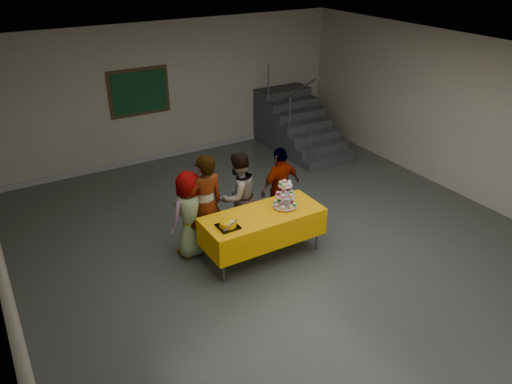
{
  "coord_description": "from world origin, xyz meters",
  "views": [
    {
      "loc": [
        -3.91,
        -5.18,
        4.5
      ],
      "look_at": [
        -0.46,
        0.64,
        1.05
      ],
      "focal_mm": 35.0,
      "sensor_mm": 36.0,
      "label": 1
    }
  ],
  "objects_px": {
    "schoolchild_b": "(206,205)",
    "schoolchild_c": "(238,196)",
    "cupcake_stand": "(285,197)",
    "schoolchild_a": "(190,214)",
    "bake_table": "(263,226)",
    "noticeboard": "(139,92)",
    "staircase": "(295,126)",
    "schoolchild_d": "(281,187)",
    "bear_cake": "(228,224)"
  },
  "relations": [
    {
      "from": "schoolchild_c",
      "to": "schoolchild_a",
      "type": "bearing_deg",
      "value": -6.73
    },
    {
      "from": "staircase",
      "to": "bake_table",
      "type": "bearing_deg",
      "value": -130.57
    },
    {
      "from": "bear_cake",
      "to": "schoolchild_c",
      "type": "xyz_separation_m",
      "value": [
        0.62,
        0.81,
        -0.08
      ]
    },
    {
      "from": "bear_cake",
      "to": "schoolchild_d",
      "type": "xyz_separation_m",
      "value": [
        1.43,
        0.79,
        -0.11
      ]
    },
    {
      "from": "cupcake_stand",
      "to": "schoolchild_a",
      "type": "relative_size",
      "value": 0.32
    },
    {
      "from": "schoolchild_c",
      "to": "schoolchild_d",
      "type": "distance_m",
      "value": 0.81
    },
    {
      "from": "schoolchild_d",
      "to": "bear_cake",
      "type": "bearing_deg",
      "value": 19.5
    },
    {
      "from": "bake_table",
      "to": "noticeboard",
      "type": "bearing_deg",
      "value": 93.77
    },
    {
      "from": "cupcake_stand",
      "to": "bear_cake",
      "type": "xyz_separation_m",
      "value": [
        -1.04,
        -0.09,
        -0.12
      ]
    },
    {
      "from": "schoolchild_b",
      "to": "bear_cake",
      "type": "bearing_deg",
      "value": 89.07
    },
    {
      "from": "cupcake_stand",
      "to": "noticeboard",
      "type": "xyz_separation_m",
      "value": [
        -0.7,
        4.52,
        0.65
      ]
    },
    {
      "from": "schoolchild_b",
      "to": "schoolchild_d",
      "type": "distance_m",
      "value": 1.48
    },
    {
      "from": "schoolchild_a",
      "to": "noticeboard",
      "type": "xyz_separation_m",
      "value": [
        0.61,
        3.87,
        0.89
      ]
    },
    {
      "from": "cupcake_stand",
      "to": "schoolchild_d",
      "type": "height_order",
      "value": "schoolchild_d"
    },
    {
      "from": "schoolchild_d",
      "to": "schoolchild_a",
      "type": "bearing_deg",
      "value": -7.75
    },
    {
      "from": "schoolchild_a",
      "to": "bear_cake",
      "type": "bearing_deg",
      "value": 94.03
    },
    {
      "from": "bear_cake",
      "to": "staircase",
      "type": "relative_size",
      "value": 0.15
    },
    {
      "from": "bear_cake",
      "to": "noticeboard",
      "type": "distance_m",
      "value": 4.68
    },
    {
      "from": "schoolchild_b",
      "to": "schoolchild_d",
      "type": "xyz_separation_m",
      "value": [
        1.47,
        0.14,
        -0.12
      ]
    },
    {
      "from": "schoolchild_a",
      "to": "schoolchild_d",
      "type": "xyz_separation_m",
      "value": [
        1.7,
        0.05,
        0.01
      ]
    },
    {
      "from": "schoolchild_a",
      "to": "schoolchild_b",
      "type": "relative_size",
      "value": 0.84
    },
    {
      "from": "cupcake_stand",
      "to": "staircase",
      "type": "bearing_deg",
      "value": 53.22
    },
    {
      "from": "schoolchild_d",
      "to": "noticeboard",
      "type": "xyz_separation_m",
      "value": [
        -1.08,
        3.82,
        0.88
      ]
    },
    {
      "from": "bear_cake",
      "to": "schoolchild_d",
      "type": "height_order",
      "value": "schoolchild_d"
    },
    {
      "from": "schoolchild_b",
      "to": "cupcake_stand",
      "type": "bearing_deg",
      "value": 147.91
    },
    {
      "from": "schoolchild_c",
      "to": "schoolchild_d",
      "type": "height_order",
      "value": "schoolchild_c"
    },
    {
      "from": "schoolchild_b",
      "to": "schoolchild_a",
      "type": "bearing_deg",
      "value": -27.7
    },
    {
      "from": "schoolchild_a",
      "to": "staircase",
      "type": "relative_size",
      "value": 0.59
    },
    {
      "from": "bake_table",
      "to": "schoolchild_d",
      "type": "relative_size",
      "value": 1.31
    },
    {
      "from": "cupcake_stand",
      "to": "schoolchild_a",
      "type": "xyz_separation_m",
      "value": [
        -1.32,
        0.65,
        -0.24
      ]
    },
    {
      "from": "schoolchild_a",
      "to": "schoolchild_c",
      "type": "bearing_deg",
      "value": 168.38
    },
    {
      "from": "bake_table",
      "to": "schoolchild_b",
      "type": "bearing_deg",
      "value": 140.64
    },
    {
      "from": "schoolchild_a",
      "to": "staircase",
      "type": "bearing_deg",
      "value": -159.6
    },
    {
      "from": "bear_cake",
      "to": "staircase",
      "type": "xyz_separation_m",
      "value": [
        3.8,
        3.77,
        -0.34
      ]
    },
    {
      "from": "bear_cake",
      "to": "schoolchild_c",
      "type": "height_order",
      "value": "schoolchild_c"
    },
    {
      "from": "bake_table",
      "to": "cupcake_stand",
      "type": "height_order",
      "value": "cupcake_stand"
    },
    {
      "from": "bake_table",
      "to": "staircase",
      "type": "height_order",
      "value": "staircase"
    },
    {
      "from": "bear_cake",
      "to": "schoolchild_b",
      "type": "height_order",
      "value": "schoolchild_b"
    },
    {
      "from": "schoolchild_d",
      "to": "staircase",
      "type": "xyz_separation_m",
      "value": [
        2.37,
        2.98,
        -0.23
      ]
    },
    {
      "from": "noticeboard",
      "to": "schoolchild_d",
      "type": "bearing_deg",
      "value": -74.15
    },
    {
      "from": "noticeboard",
      "to": "staircase",
      "type": "bearing_deg",
      "value": -13.59
    },
    {
      "from": "staircase",
      "to": "schoolchild_d",
      "type": "bearing_deg",
      "value": -128.49
    },
    {
      "from": "cupcake_stand",
      "to": "schoolchild_a",
      "type": "distance_m",
      "value": 1.49
    },
    {
      "from": "schoolchild_b",
      "to": "schoolchild_c",
      "type": "distance_m",
      "value": 0.69
    },
    {
      "from": "bake_table",
      "to": "schoolchild_d",
      "type": "distance_m",
      "value": 1.07
    },
    {
      "from": "noticeboard",
      "to": "schoolchild_a",
      "type": "bearing_deg",
      "value": -99.02
    },
    {
      "from": "cupcake_stand",
      "to": "noticeboard",
      "type": "height_order",
      "value": "noticeboard"
    },
    {
      "from": "cupcake_stand",
      "to": "schoolchild_b",
      "type": "xyz_separation_m",
      "value": [
        -1.09,
        0.56,
        -0.11
      ]
    },
    {
      "from": "schoolchild_d",
      "to": "staircase",
      "type": "distance_m",
      "value": 3.82
    },
    {
      "from": "cupcake_stand",
      "to": "staircase",
      "type": "distance_m",
      "value": 4.63
    }
  ]
}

